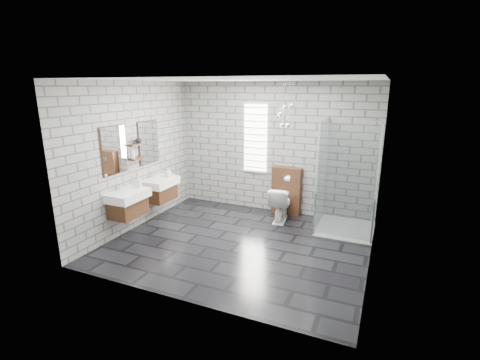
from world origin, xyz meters
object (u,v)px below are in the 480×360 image
Objects in this scene: vanity_left at (126,196)px; shower_enclosure at (341,206)px; cistern_panel at (287,191)px; vanity_right at (159,183)px; toilet at (280,204)px.

shower_enclosure is at bearing 26.71° from vanity_left.
shower_enclosure reaches higher than cistern_panel.
vanity_left is at bearing -135.18° from cistern_panel.
vanity_right is 2.45m from toilet.
vanity_left reaches higher than cistern_panel.
vanity_right is 2.61m from cistern_panel.
cistern_panel is (2.25, 2.23, -0.26)m from vanity_left.
shower_enclosure reaches higher than toilet.
cistern_panel is at bearing 156.02° from shower_enclosure.
vanity_left and vanity_right have the same top height.
vanity_left is 2.92m from toilet.
toilet is (-1.16, 0.10, -0.16)m from shower_enclosure.
vanity_left is 0.93m from vanity_right.
cistern_panel is 0.44m from toilet.
vanity_left is 2.27× the size of toilet.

